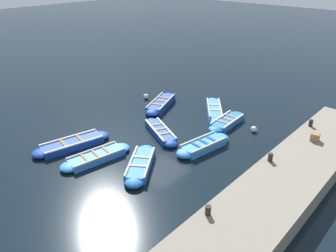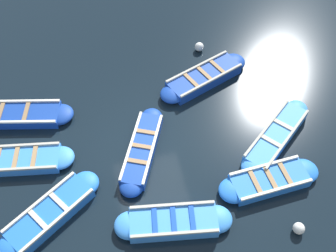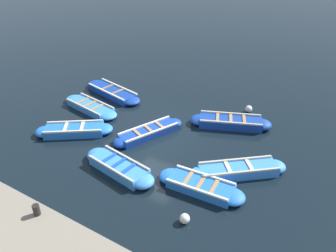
{
  "view_description": "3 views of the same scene",
  "coord_description": "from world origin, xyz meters",
  "px_view_note": "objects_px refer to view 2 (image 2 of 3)",
  "views": [
    {
      "loc": [
        10.96,
        -11.53,
        8.38
      ],
      "look_at": [
        0.39,
        0.08,
        0.5
      ],
      "focal_mm": 35.0,
      "sensor_mm": 36.0,
      "label": 1
    },
    {
      "loc": [
        7.18,
        -1.06,
        10.43
      ],
      "look_at": [
        -0.36,
        0.72,
        0.51
      ],
      "focal_mm": 42.0,
      "sensor_mm": 36.0,
      "label": 2
    },
    {
      "loc": [
        10.14,
        6.65,
        8.05
      ],
      "look_at": [
        -0.46,
        0.42,
        0.4
      ],
      "focal_mm": 35.0,
      "sensor_mm": 36.0,
      "label": 3
    }
  ],
  "objects_px": {
    "boat_end_of_row": "(142,149)",
    "buoy_orange_near": "(299,228)",
    "boat_drifting": "(204,77)",
    "boat_bow_out": "(269,180)",
    "buoy_yellow_far": "(199,47)",
    "boat_inner_gap": "(17,160)",
    "boat_near_quay": "(15,115)",
    "boat_alongside": "(50,213)",
    "boat_centre": "(276,136)",
    "boat_far_corner": "(173,222)"
  },
  "relations": [
    {
      "from": "boat_bow_out",
      "to": "boat_alongside",
      "type": "height_order",
      "value": "boat_alongside"
    },
    {
      "from": "boat_drifting",
      "to": "boat_bow_out",
      "type": "bearing_deg",
      "value": 8.41
    },
    {
      "from": "boat_drifting",
      "to": "boat_inner_gap",
      "type": "xyz_separation_m",
      "value": [
        2.1,
        -6.67,
        -0.05
      ]
    },
    {
      "from": "boat_far_corner",
      "to": "boat_centre",
      "type": "xyz_separation_m",
      "value": [
        -2.12,
        3.95,
        -0.0
      ]
    },
    {
      "from": "boat_drifting",
      "to": "boat_bow_out",
      "type": "distance_m",
      "value": 4.63
    },
    {
      "from": "boat_centre",
      "to": "boat_end_of_row",
      "type": "xyz_separation_m",
      "value": [
        -0.51,
        -4.33,
        -0.02
      ]
    },
    {
      "from": "boat_centre",
      "to": "boat_drifting",
      "type": "bearing_deg",
      "value": -153.94
    },
    {
      "from": "boat_bow_out",
      "to": "boat_alongside",
      "type": "distance_m",
      "value": 6.45
    },
    {
      "from": "boat_drifting",
      "to": "boat_near_quay",
      "type": "xyz_separation_m",
      "value": [
        0.21,
        -6.75,
        -0.04
      ]
    },
    {
      "from": "buoy_yellow_far",
      "to": "boat_near_quay",
      "type": "bearing_deg",
      "value": -74.93
    },
    {
      "from": "boat_near_quay",
      "to": "boat_bow_out",
      "type": "bearing_deg",
      "value": 59.5
    },
    {
      "from": "boat_centre",
      "to": "boat_inner_gap",
      "type": "bearing_deg",
      "value": -97.0
    },
    {
      "from": "boat_alongside",
      "to": "buoy_orange_near",
      "type": "bearing_deg",
      "value": 73.08
    },
    {
      "from": "boat_centre",
      "to": "boat_bow_out",
      "type": "bearing_deg",
      "value": -29.63
    },
    {
      "from": "boat_bow_out",
      "to": "boat_end_of_row",
      "type": "bearing_deg",
      "value": -119.64
    },
    {
      "from": "boat_bow_out",
      "to": "buoy_orange_near",
      "type": "bearing_deg",
      "value": 7.6
    },
    {
      "from": "boat_far_corner",
      "to": "boat_near_quay",
      "type": "bearing_deg",
      "value": -139.27
    },
    {
      "from": "boat_drifting",
      "to": "boat_far_corner",
      "type": "bearing_deg",
      "value": -24.98
    },
    {
      "from": "boat_end_of_row",
      "to": "buoy_orange_near",
      "type": "height_order",
      "value": "boat_end_of_row"
    },
    {
      "from": "boat_inner_gap",
      "to": "boat_far_corner",
      "type": "bearing_deg",
      "value": 53.61
    },
    {
      "from": "boat_far_corner",
      "to": "boat_near_quay",
      "type": "xyz_separation_m",
      "value": [
        -5.01,
        -4.32,
        -0.03
      ]
    },
    {
      "from": "boat_near_quay",
      "to": "boat_far_corner",
      "type": "bearing_deg",
      "value": 40.73
    },
    {
      "from": "boat_end_of_row",
      "to": "buoy_orange_near",
      "type": "xyz_separation_m",
      "value": [
        3.59,
        3.7,
        -0.0
      ]
    },
    {
      "from": "boat_bow_out",
      "to": "boat_near_quay",
      "type": "relative_size",
      "value": 0.79
    },
    {
      "from": "boat_drifting",
      "to": "buoy_yellow_far",
      "type": "distance_m",
      "value": 1.72
    },
    {
      "from": "buoy_yellow_far",
      "to": "boat_bow_out",
      "type": "bearing_deg",
      "value": 3.36
    },
    {
      "from": "boat_drifting",
      "to": "boat_end_of_row",
      "type": "relative_size",
      "value": 1.1
    },
    {
      "from": "boat_centre",
      "to": "boat_end_of_row",
      "type": "distance_m",
      "value": 4.36
    },
    {
      "from": "boat_bow_out",
      "to": "buoy_yellow_far",
      "type": "height_order",
      "value": "boat_bow_out"
    },
    {
      "from": "boat_near_quay",
      "to": "boat_centre",
      "type": "distance_m",
      "value": 8.76
    },
    {
      "from": "boat_bow_out",
      "to": "boat_far_corner",
      "type": "height_order",
      "value": "boat_far_corner"
    },
    {
      "from": "boat_drifting",
      "to": "boat_end_of_row",
      "type": "height_order",
      "value": "boat_drifting"
    },
    {
      "from": "boat_alongside",
      "to": "boat_centre",
      "type": "relative_size",
      "value": 0.98
    },
    {
      "from": "boat_drifting",
      "to": "boat_bow_out",
      "type": "xyz_separation_m",
      "value": [
        4.58,
        0.68,
        -0.03
      ]
    },
    {
      "from": "boat_end_of_row",
      "to": "boat_bow_out",
      "type": "bearing_deg",
      "value": 60.36
    },
    {
      "from": "boat_bow_out",
      "to": "boat_alongside",
      "type": "relative_size",
      "value": 0.99
    },
    {
      "from": "boat_alongside",
      "to": "boat_far_corner",
      "type": "bearing_deg",
      "value": 72.33
    },
    {
      "from": "boat_bow_out",
      "to": "buoy_yellow_far",
      "type": "distance_m",
      "value": 6.29
    },
    {
      "from": "boat_drifting",
      "to": "boat_alongside",
      "type": "distance_m",
      "value": 7.1
    },
    {
      "from": "boat_bow_out",
      "to": "boat_inner_gap",
      "type": "xyz_separation_m",
      "value": [
        -2.48,
        -7.35,
        -0.01
      ]
    },
    {
      "from": "boat_drifting",
      "to": "boat_inner_gap",
      "type": "bearing_deg",
      "value": -72.53
    },
    {
      "from": "boat_drifting",
      "to": "boat_alongside",
      "type": "xyz_separation_m",
      "value": [
        4.16,
        -5.76,
        -0.02
      ]
    },
    {
      "from": "boat_far_corner",
      "to": "boat_centre",
      "type": "distance_m",
      "value": 4.48
    },
    {
      "from": "boat_near_quay",
      "to": "boat_centre",
      "type": "height_order",
      "value": "boat_centre"
    },
    {
      "from": "boat_bow_out",
      "to": "boat_centre",
      "type": "bearing_deg",
      "value": 150.37
    },
    {
      "from": "boat_near_quay",
      "to": "boat_centre",
      "type": "xyz_separation_m",
      "value": [
        2.9,
        8.27,
        0.02
      ]
    },
    {
      "from": "boat_near_quay",
      "to": "boat_inner_gap",
      "type": "bearing_deg",
      "value": 2.45
    },
    {
      "from": "boat_alongside",
      "to": "boat_end_of_row",
      "type": "height_order",
      "value": "boat_alongside"
    },
    {
      "from": "boat_inner_gap",
      "to": "buoy_yellow_far",
      "type": "distance_m",
      "value": 7.94
    },
    {
      "from": "boat_centre",
      "to": "buoy_yellow_far",
      "type": "xyz_separation_m",
      "value": [
        -4.8,
        -1.21,
        -0.01
      ]
    }
  ]
}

